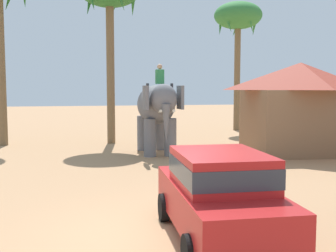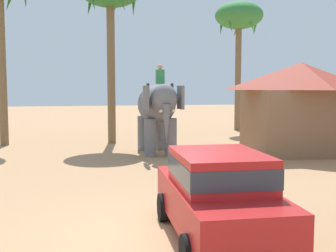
{
  "view_description": "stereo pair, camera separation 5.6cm",
  "coord_description": "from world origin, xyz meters",
  "px_view_note": "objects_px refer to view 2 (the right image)",
  "views": [
    {
      "loc": [
        -1.37,
        -7.85,
        2.89
      ],
      "look_at": [
        1.62,
        5.84,
        1.6
      ],
      "focal_mm": 44.44,
      "sensor_mm": 36.0,
      "label": 1
    },
    {
      "loc": [
        -1.31,
        -7.86,
        2.89
      ],
      "look_at": [
        1.62,
        5.84,
        1.6
      ],
      "focal_mm": 44.44,
      "sensor_mm": 36.0,
      "label": 2
    }
  ],
  "objects_px": {
    "elephant_with_mahout": "(157,109)",
    "roadside_hut": "(300,105)",
    "palm_tree_left_of_road": "(239,19)",
    "car_sedan_foreground": "(218,192)"
  },
  "relations": [
    {
      "from": "car_sedan_foreground",
      "to": "roadside_hut",
      "type": "xyz_separation_m",
      "value": [
        7.06,
        9.44,
        1.2
      ]
    },
    {
      "from": "palm_tree_left_of_road",
      "to": "car_sedan_foreground",
      "type": "bearing_deg",
      "value": -112.54
    },
    {
      "from": "car_sedan_foreground",
      "to": "elephant_with_mahout",
      "type": "relative_size",
      "value": 1.07
    },
    {
      "from": "elephant_with_mahout",
      "to": "palm_tree_left_of_road",
      "type": "bearing_deg",
      "value": 50.83
    },
    {
      "from": "car_sedan_foreground",
      "to": "roadside_hut",
      "type": "bearing_deg",
      "value": 53.22
    },
    {
      "from": "elephant_with_mahout",
      "to": "roadside_hut",
      "type": "height_order",
      "value": "roadside_hut"
    },
    {
      "from": "car_sedan_foreground",
      "to": "elephant_with_mahout",
      "type": "bearing_deg",
      "value": 85.6
    },
    {
      "from": "palm_tree_left_of_road",
      "to": "elephant_with_mahout",
      "type": "bearing_deg",
      "value": -129.17
    },
    {
      "from": "elephant_with_mahout",
      "to": "palm_tree_left_of_road",
      "type": "xyz_separation_m",
      "value": [
        7.23,
        8.87,
        5.45
      ]
    },
    {
      "from": "elephant_with_mahout",
      "to": "palm_tree_left_of_road",
      "type": "height_order",
      "value": "palm_tree_left_of_road"
    }
  ]
}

